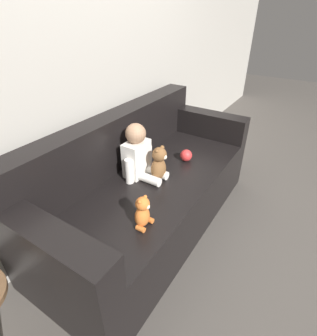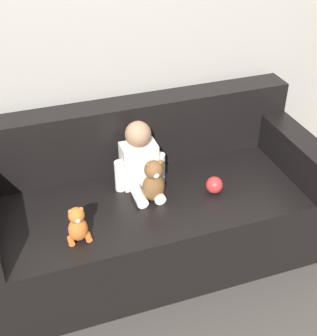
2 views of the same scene
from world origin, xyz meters
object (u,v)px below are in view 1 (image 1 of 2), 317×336
couch (146,190)px  teddy_bear_brown (159,164)px  person_baby (139,155)px  toy_ball (186,155)px  plush_toy_side (143,213)px

couch → teddy_bear_brown: couch is taller
person_baby → teddy_bear_brown: person_baby is taller
couch → toy_ball: size_ratio=20.33×
plush_toy_side → toy_ball: bearing=9.7°
teddy_bear_brown → plush_toy_side: 0.49m
person_baby → plush_toy_side: size_ratio=2.00×
plush_toy_side → toy_ball: (0.79, 0.14, -0.05)m
couch → toy_ball: couch is taller
teddy_bear_brown → plush_toy_side: teddy_bear_brown is taller
couch → teddy_bear_brown: size_ratio=7.58×
plush_toy_side → toy_ball: size_ratio=2.09×
couch → person_baby: (-0.03, 0.04, 0.31)m
person_baby → plush_toy_side: 0.54m
person_baby → teddy_bear_brown: (0.03, -0.15, -0.04)m
person_baby → teddy_bear_brown: size_ratio=1.56×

